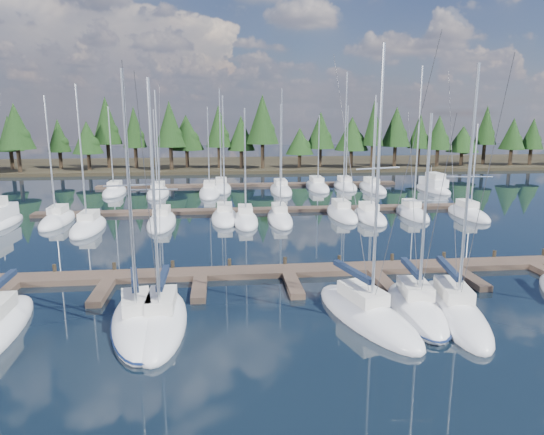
{
  "coord_description": "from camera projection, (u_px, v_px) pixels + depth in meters",
  "views": [
    {
      "loc": [
        -4.54,
        -14.22,
        11.05
      ],
      "look_at": [
        -0.62,
        22.0,
        3.2
      ],
      "focal_mm": 32.0,
      "sensor_mm": 36.0,
      "label": 1
    }
  ],
  "objects": [
    {
      "name": "back_sailboat_rows",
      "position": [
        259.0,
        201.0,
        60.54
      ],
      "size": [
        46.35,
        33.04,
        16.64
      ],
      "color": "silver",
      "rests_on": "ground"
    },
    {
      "name": "front_sailboat_4",
      "position": [
        416.0,
        309.0,
        27.29
      ],
      "size": [
        3.66,
        8.49,
        11.87
      ],
      "color": "silver",
      "rests_on": "ground"
    },
    {
      "name": "back_docks",
      "position": [
        254.0,
        196.0,
        64.77
      ],
      "size": [
        50.0,
        21.8,
        0.4
      ],
      "color": "brown",
      "rests_on": "ground"
    },
    {
      "name": "far_shore",
      "position": [
        241.0,
        164.0,
        104.03
      ],
      "size": [
        220.0,
        30.0,
        0.6
      ],
      "primitive_type": "cube",
      "color": "#2D2719",
      "rests_on": "ground"
    },
    {
      "name": "tree_line",
      "position": [
        228.0,
        132.0,
        92.66
      ],
      "size": [
        186.11,
        11.54,
        13.95
      ],
      "color": "black",
      "rests_on": "far_shore"
    },
    {
      "name": "ground",
      "position": [
        269.0,
        233.0,
        45.78
      ],
      "size": [
        260.0,
        260.0,
        0.0
      ],
      "primitive_type": "plane",
      "color": "black",
      "rests_on": "ground"
    },
    {
      "name": "front_sailboat_2",
      "position": [
        162.0,
        322.0,
        25.51
      ],
      "size": [
        2.6,
        8.83,
        13.49
      ],
      "color": "silver",
      "rests_on": "ground"
    },
    {
      "name": "front_sailboat_5",
      "position": [
        454.0,
        311.0,
        26.97
      ],
      "size": [
        4.26,
        9.97,
        14.29
      ],
      "color": "silver",
      "rests_on": "ground"
    },
    {
      "name": "motor_yacht_right",
      "position": [
        433.0,
        187.0,
        70.62
      ],
      "size": [
        3.58,
        8.9,
        4.34
      ],
      "color": "silver",
      "rests_on": "ground"
    },
    {
      "name": "front_sailboat_1",
      "position": [
        137.0,
        323.0,
        25.34
      ],
      "size": [
        4.36,
        9.16,
        13.89
      ],
      "color": "silver",
      "rests_on": "ground"
    },
    {
      "name": "front_sailboat_3",
      "position": [
        366.0,
        314.0,
        26.52
      ],
      "size": [
        5.22,
        9.77,
        15.15
      ],
      "color": "silver",
      "rests_on": "ground"
    },
    {
      "name": "main_dock",
      "position": [
        288.0,
        274.0,
        33.45
      ],
      "size": [
        44.0,
        6.13,
        0.9
      ],
      "color": "brown",
      "rests_on": "ground"
    }
  ]
}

